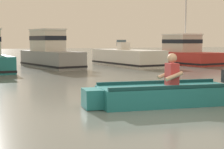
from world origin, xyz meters
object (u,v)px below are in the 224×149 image
Objects in this scene: moored_boat_grey at (50,53)px; moored_boat_red at (185,53)px; rowboat_with_person at (163,94)px; moored_boat_white at (127,58)px.

moored_boat_red reaches higher than moored_boat_grey.
moored_boat_white reaches higher than rowboat_with_person.
moored_boat_white is at bearing 176.00° from moored_boat_red.
rowboat_with_person is 0.70× the size of moored_boat_grey.
moored_boat_grey is 0.94× the size of moored_boat_white.
moored_boat_white is 3.88m from moored_boat_red.
moored_boat_grey reaches higher than rowboat_with_person.
rowboat_with_person is 12.88m from moored_boat_grey.
moored_boat_grey is 4.49m from moored_boat_white.
moored_boat_grey is 8.35m from moored_boat_red.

